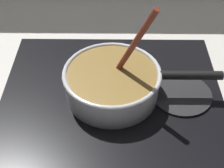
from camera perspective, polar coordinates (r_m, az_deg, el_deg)
hob_plate at (r=0.87m, az=0.00°, el=-2.04°), size 0.56×0.48×0.01m
burner_ring at (r=0.86m, az=0.00°, el=-1.57°), size 0.18×0.18×0.01m
spare_burner at (r=0.88m, az=11.57°, el=-1.67°), size 0.16×0.16×0.01m
cooking_pan at (r=0.83m, az=0.14°, el=0.29°), size 0.39×0.24×0.27m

